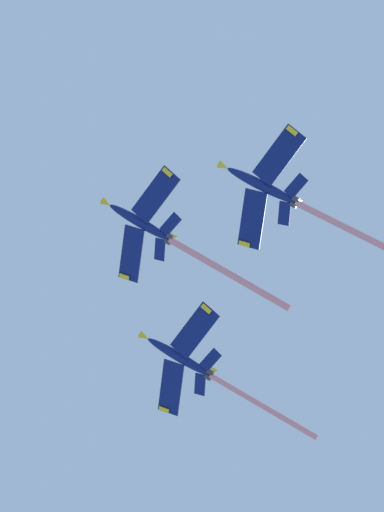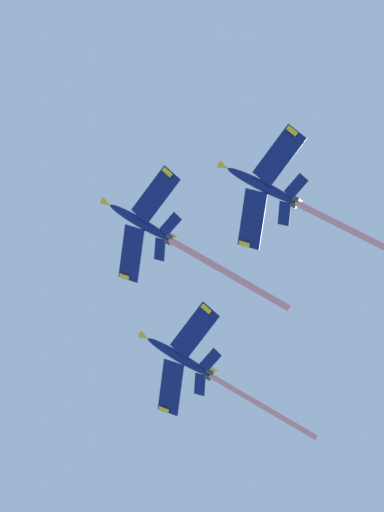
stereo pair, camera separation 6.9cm
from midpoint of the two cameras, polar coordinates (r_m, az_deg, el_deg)
jet_lead at (r=162.18m, az=-1.32°, el=0.97°), size 19.79×31.57×17.71m
jet_left_wing at (r=154.12m, az=5.36°, el=3.15°), size 19.71×30.86×16.32m
jet_right_wing at (r=163.28m, az=0.29°, el=-6.16°), size 19.71×29.11×15.82m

